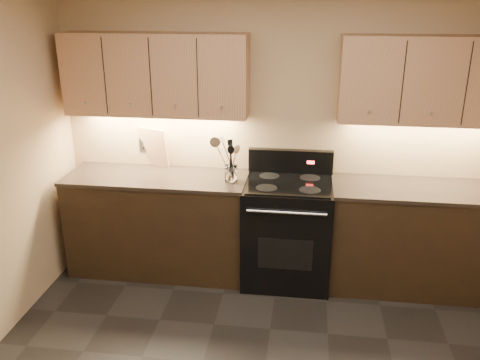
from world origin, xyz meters
TOP-DOWN VIEW (x-y plane):
  - wall_back at (0.00, 2.00)m, footprint 4.00×0.04m
  - counter_left at (-1.10, 1.70)m, footprint 1.62×0.62m
  - counter_right at (1.18, 1.70)m, footprint 1.46×0.62m
  - stove at (0.08, 1.68)m, footprint 0.76×0.68m
  - upper_cab_left at (-1.10, 1.85)m, footprint 1.60×0.30m
  - upper_cab_right at (1.18, 1.85)m, footprint 1.44×0.30m
  - outlet_plate at (-1.30, 1.99)m, footprint 0.08×0.01m
  - utensil_crock at (-0.42, 1.67)m, footprint 0.11×0.11m
  - cutting_board at (-1.20, 1.97)m, footprint 0.30×0.16m
  - wooden_spoon at (-0.44, 1.66)m, footprint 0.14×0.14m
  - black_spoon at (-0.43, 1.69)m, footprint 0.09×0.15m
  - black_turner at (-0.40, 1.65)m, footprint 0.14×0.19m
  - steel_spatula at (-0.38, 1.68)m, footprint 0.23×0.14m
  - steel_skimmer at (-0.40, 1.65)m, footprint 0.25×0.10m

SIDE VIEW (x-z plane):
  - counter_left at x=-1.10m, z-range 0.00..0.93m
  - counter_right at x=1.18m, z-range 0.00..0.93m
  - stove at x=0.08m, z-range -0.09..1.05m
  - utensil_crock at x=-0.42m, z-range 0.92..1.06m
  - wooden_spoon at x=-0.44m, z-range 0.94..1.25m
  - black_spoon at x=-0.43m, z-range 0.94..1.28m
  - cutting_board at x=-1.20m, z-range 0.93..1.30m
  - outlet_plate at x=-1.30m, z-range 1.06..1.18m
  - black_turner at x=-0.40m, z-range 0.94..1.31m
  - steel_skimmer at x=-0.40m, z-range 0.94..1.33m
  - steel_spatula at x=-0.38m, z-range 0.94..1.35m
  - wall_back at x=0.00m, z-range 0.00..2.60m
  - upper_cab_left at x=-1.10m, z-range 1.45..2.15m
  - upper_cab_right at x=1.18m, z-range 1.45..2.15m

